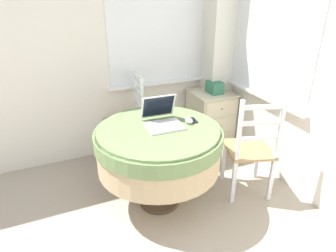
{
  "coord_description": "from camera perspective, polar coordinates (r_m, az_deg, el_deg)",
  "views": [
    {
      "loc": [
        -0.03,
        -0.22,
        1.79
      ],
      "look_at": [
        0.91,
        1.95,
        0.67
      ],
      "focal_mm": 32.0,
      "sensor_mm": 36.0,
      "label": 1
    }
  ],
  "objects": [
    {
      "name": "dining_chair_near_right_window",
      "position": [
        2.77,
        15.49,
        -4.4
      ],
      "size": [
        0.5,
        0.51,
        0.98
      ],
      "color": "#A87F51",
      "rests_on": "ground_plane"
    },
    {
      "name": "storage_box",
      "position": [
        3.49,
        8.86,
        7.31
      ],
      "size": [
        0.14,
        0.19,
        0.13
      ],
      "color": "#387A5B",
      "rests_on": "corner_cabinet"
    },
    {
      "name": "dining_chair_near_back_window",
      "position": [
        3.23,
        -7.65,
        0.8
      ],
      "size": [
        0.45,
        0.44,
        0.98
      ],
      "color": "#A87F51",
      "rests_on": "ground_plane"
    },
    {
      "name": "cell_phone",
      "position": [
        2.55,
        4.73,
        1.1
      ],
      "size": [
        0.07,
        0.12,
        0.01
      ],
      "color": "black",
      "rests_on": "round_dining_table"
    },
    {
      "name": "laptop",
      "position": [
        2.45,
        -1.1,
        1.33
      ],
      "size": [
        0.3,
        0.33,
        0.23
      ],
      "color": "silver",
      "rests_on": "round_dining_table"
    },
    {
      "name": "round_dining_table",
      "position": [
        2.48,
        -1.8,
        -3.76
      ],
      "size": [
        1.05,
        1.05,
        0.74
      ],
      "color": "#4C3D2D",
      "rests_on": "ground_plane"
    },
    {
      "name": "computer_mouse",
      "position": [
        2.49,
        4.01,
        1.02
      ],
      "size": [
        0.06,
        0.09,
        0.05
      ],
      "color": "silver",
      "rests_on": "round_dining_table"
    },
    {
      "name": "corner_room_shell",
      "position": [
        2.41,
        6.8,
        12.94
      ],
      "size": [
        4.27,
        4.74,
        2.55
      ],
      "color": "white",
      "rests_on": "ground_plane"
    },
    {
      "name": "corner_cabinet",
      "position": [
        3.65,
        8.06,
        1.54
      ],
      "size": [
        0.47,
        0.48,
        0.66
      ],
      "color": "beige",
      "rests_on": "ground_plane"
    }
  ]
}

